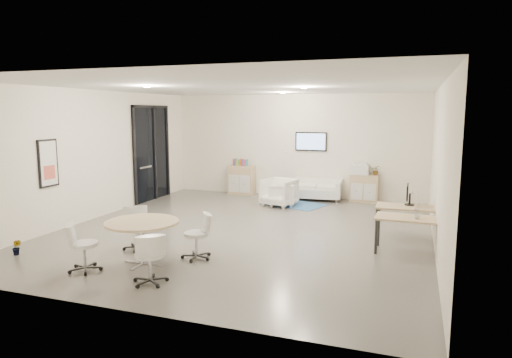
{
  "coord_description": "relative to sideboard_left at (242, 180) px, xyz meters",
  "views": [
    {
      "loc": [
        3.57,
        -9.4,
        2.65
      ],
      "look_at": [
        0.12,
        0.4,
        1.12
      ],
      "focal_mm": 32.0,
      "sensor_mm": 36.0,
      "label": 1
    }
  ],
  "objects": [
    {
      "name": "room_shell",
      "position": [
        1.73,
        -4.26,
        1.14
      ],
      "size": [
        9.6,
        10.6,
        4.8
      ],
      "color": "#5C5954",
      "rests_on": "ground"
    },
    {
      "name": "glass_door",
      "position": [
        -2.23,
        -1.75,
        1.04
      ],
      "size": [
        0.09,
        1.9,
        2.85
      ],
      "color": "black",
      "rests_on": "room_shell"
    },
    {
      "name": "artwork",
      "position": [
        -2.24,
        -5.86,
        1.08
      ],
      "size": [
        0.05,
        0.54,
        1.04
      ],
      "color": "black",
      "rests_on": "room_shell"
    },
    {
      "name": "wall_tv",
      "position": [
        2.23,
        0.2,
        1.29
      ],
      "size": [
        0.98,
        0.06,
        0.58
      ],
      "color": "black",
      "rests_on": "room_shell"
    },
    {
      "name": "ceiling_spots",
      "position": [
        1.53,
        -3.43,
        2.72
      ],
      "size": [
        3.14,
        4.14,
        0.03
      ],
      "color": "#FFEAC6",
      "rests_on": "room_shell"
    },
    {
      "name": "sideboard_left",
      "position": [
        0.0,
        0.0,
        0.0
      ],
      "size": [
        0.83,
        0.43,
        0.93
      ],
      "color": "tan",
      "rests_on": "room_shell"
    },
    {
      "name": "sideboard_right",
      "position": [
        3.9,
        0.02,
        -0.06
      ],
      "size": [
        0.82,
        0.4,
        0.82
      ],
      "color": "tan",
      "rests_on": "room_shell"
    },
    {
      "name": "books",
      "position": [
        -0.04,
        0.0,
        0.58
      ],
      "size": [
        0.48,
        0.14,
        0.22
      ],
      "color": "red",
      "rests_on": "sideboard_left"
    },
    {
      "name": "printer",
      "position": [
        3.77,
        0.02,
        0.52
      ],
      "size": [
        0.51,
        0.43,
        0.35
      ],
      "rotation": [
        0.0,
        0.0,
        -0.02
      ],
      "color": "white",
      "rests_on": "sideboard_right"
    },
    {
      "name": "loveseat",
      "position": [
        2.51,
        -0.13,
        -0.17
      ],
      "size": [
        1.52,
        0.84,
        0.55
      ],
      "rotation": [
        0.0,
        0.0,
        0.07
      ],
      "color": "silver",
      "rests_on": "room_shell"
    },
    {
      "name": "blue_rug",
      "position": [
        2.02,
        -1.07,
        -0.46
      ],
      "size": [
        1.98,
        1.61,
        0.01
      ],
      "primitive_type": "cube",
      "rotation": [
        0.0,
        0.0,
        -0.32
      ],
      "color": "#2C5487",
      "rests_on": "room_shell"
    },
    {
      "name": "armchair_left",
      "position": [
        1.74,
        -1.35,
        -0.1
      ],
      "size": [
        0.82,
        0.85,
        0.73
      ],
      "primitive_type": "imported",
      "rotation": [
        0.0,
        0.0,
        -1.33
      ],
      "color": "silver",
      "rests_on": "room_shell"
    },
    {
      "name": "armchair_right",
      "position": [
        1.69,
        -1.41,
        -0.03
      ],
      "size": [
        1.0,
        0.96,
        0.87
      ],
      "primitive_type": "imported",
      "rotation": [
        0.0,
        0.0,
        -0.23
      ],
      "color": "silver",
      "rests_on": "room_shell"
    },
    {
      "name": "desk_rear",
      "position": [
        5.23,
        -3.79,
        0.16
      ],
      "size": [
        1.35,
        0.68,
        0.7
      ],
      "rotation": [
        0.0,
        0.0,
        0.01
      ],
      "color": "tan",
      "rests_on": "room_shell"
    },
    {
      "name": "desk_front",
      "position": [
        5.28,
        -4.78,
        0.15
      ],
      "size": [
        1.34,
        0.71,
        0.69
      ],
      "rotation": [
        0.0,
        0.0,
        -0.04
      ],
      "color": "tan",
      "rests_on": "room_shell"
    },
    {
      "name": "monitor",
      "position": [
        5.18,
        -3.64,
        0.47
      ],
      "size": [
        0.2,
        0.5,
        0.44
      ],
      "color": "black",
      "rests_on": "desk_rear"
    },
    {
      "name": "round_table",
      "position": [
        0.86,
        -7.04,
        0.23
      ],
      "size": [
        1.27,
        1.27,
        0.78
      ],
      "color": "tan",
      "rests_on": "room_shell"
    },
    {
      "name": "meeting_chairs",
      "position": [
        0.86,
        -7.04,
        -0.05
      ],
      "size": [
        2.29,
        2.29,
        0.82
      ],
      "color": "white",
      "rests_on": "room_shell"
    },
    {
      "name": "plant_cabinet",
      "position": [
        4.22,
        0.01,
        0.47
      ],
      "size": [
        0.29,
        0.32,
        0.22
      ],
      "primitive_type": "imported",
      "rotation": [
        0.0,
        0.0,
        -0.13
      ],
      "color": "#3F7F3F",
      "rests_on": "sideboard_right"
    },
    {
      "name": "plant_floor",
      "position": [
        -1.66,
        -7.37,
        -0.4
      ],
      "size": [
        0.26,
        0.34,
        0.13
      ],
      "primitive_type": "imported",
      "rotation": [
        0.0,
        0.0,
        0.36
      ],
      "color": "#3F7F3F",
      "rests_on": "room_shell"
    },
    {
      "name": "cup",
      "position": [
        5.37,
        -4.86,
        0.28
      ],
      "size": [
        0.14,
        0.12,
        0.12
      ],
      "primitive_type": "imported",
      "rotation": [
        0.0,
        0.0,
        -0.31
      ],
      "color": "white",
      "rests_on": "desk_front"
    }
  ]
}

